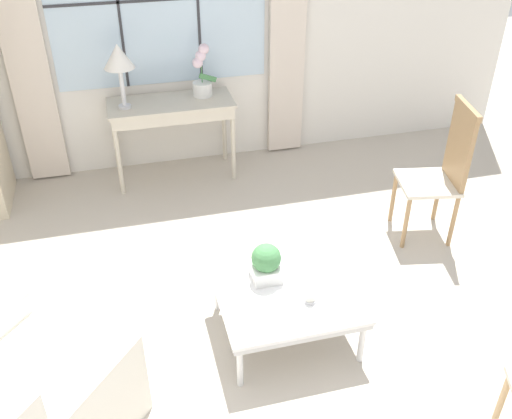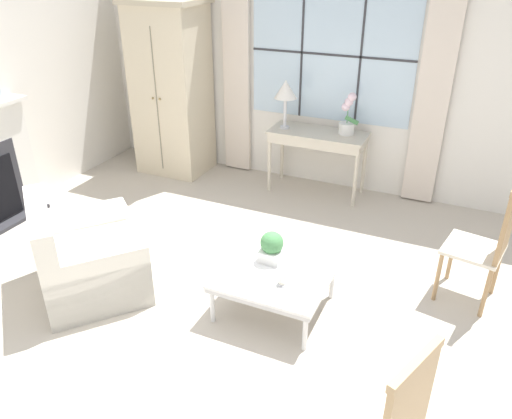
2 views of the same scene
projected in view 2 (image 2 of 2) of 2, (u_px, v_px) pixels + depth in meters
The scene contains 11 objects.
ground_plane at pixel (208, 323), 3.99m from camera, with size 14.00×14.00×0.00m, color #BCB2A3.
wall_back_windowed at pixel (330, 71), 5.78m from camera, with size 7.20×0.14×2.80m.
armoire at pixel (171, 89), 6.31m from camera, with size 0.93×0.73×2.15m.
console_table at pixel (318, 139), 5.85m from camera, with size 1.14×0.50×0.76m.
table_lamp at pixel (286, 91), 5.72m from camera, with size 0.26×0.26×0.57m.
potted_orchid at pixel (348, 118), 5.66m from camera, with size 0.22×0.18×0.48m.
armchair_upholstered at pixel (87, 260), 4.28m from camera, with size 1.29×1.27×0.85m.
side_chair_wooden at pixel (491, 237), 3.96m from camera, with size 0.52×0.52×1.13m.
coffee_table at pixel (275, 277), 4.01m from camera, with size 0.88×0.79×0.36m.
potted_plant_small at pixel (272, 247), 4.09m from camera, with size 0.19×0.19×0.26m.
pillar_candle at pixel (283, 280), 3.83m from camera, with size 0.09×0.09×0.11m.
Camera 2 is at (1.63, -2.67, 2.66)m, focal length 35.00 mm.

